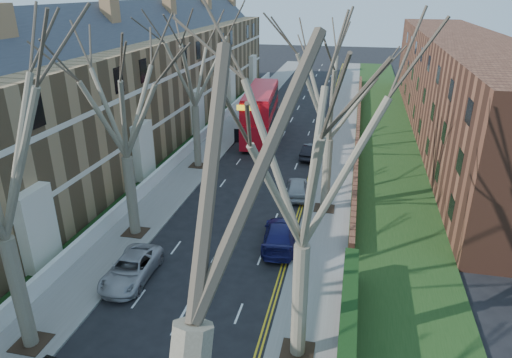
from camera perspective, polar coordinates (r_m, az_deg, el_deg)
The scene contains 15 objects.
pavement_left at distance 50.02m, azimuth -3.39°, elevation 6.09°, with size 3.00×102.00×0.12m, color slate.
pavement_right at distance 48.25m, azimuth 10.52°, elevation 5.11°, with size 3.00×102.00×0.12m, color slate.
terrace_left at distance 44.30m, azimuth -16.18°, elevation 10.35°, with size 9.70×78.00×13.60m.
flats_right at distance 51.94m, azimuth 24.06°, elevation 10.41°, with size 13.97×54.00×10.00m.
front_wall_left at distance 43.12m, azimuth -8.40°, elevation 3.89°, with size 0.30×78.00×1.00m.
grass_verge_right at distance 48.32m, azimuth 15.87°, elevation 4.75°, with size 6.00×102.00×0.06m.
tree_left_far at distance 26.93m, azimuth -16.77°, elevation 10.75°, with size 10.15×10.15×14.22m.
tree_left_dist at distance 37.67m, azimuth -7.96°, elevation 15.18°, with size 10.50×10.50×14.71m.
tree_right_mid at distance 15.89m, azimuth 6.39°, elevation 4.78°, with size 10.50×10.50×14.71m.
tree_right_far at distance 29.54m, azimuth 9.57°, elevation 12.39°, with size 10.15×10.15×14.22m.
double_decker_bus at distance 47.34m, azimuth 0.59°, elevation 8.14°, with size 3.83×12.07×4.93m.
car_left_far at distance 25.57m, azimuth -15.34°, elevation -10.77°, with size 2.12×4.59×1.28m, color #A2A1A7.
car_right_near at distance 27.65m, azimuth 3.02°, elevation -6.98°, with size 1.98×4.88×1.42m, color #181855.
car_right_mid at distance 34.09m, azimuth 5.16°, elevation -1.08°, with size 1.60×3.97×1.35m, color #989BA1.
car_right_far at distance 41.94m, azimuth 6.99°, elevation 3.47°, with size 1.39×3.99×1.32m, color black.
Camera 1 is at (7.23, -7.04, 14.45)m, focal length 32.00 mm.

